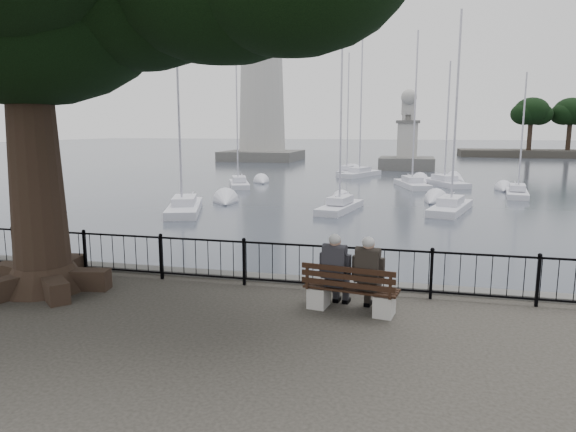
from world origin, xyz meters
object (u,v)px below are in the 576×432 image
(bench, at_px, (350,295))
(person_right, at_px, (369,277))
(person_left, at_px, (337,274))
(lion_monument, at_px, (407,150))
(lighthouse, at_px, (262,64))

(bench, relative_size, person_right, 1.24)
(person_left, xyz_separation_m, lion_monument, (0.80, 48.42, 0.47))
(person_left, height_order, lighthouse, lighthouse)
(lion_monument, bearing_deg, person_left, -90.95)
(lighthouse, distance_m, lion_monument, 25.83)
(person_left, relative_size, person_right, 1.00)
(bench, xyz_separation_m, person_left, (-0.29, 0.15, 0.36))
(bench, distance_m, person_right, 0.50)
(lighthouse, bearing_deg, person_right, -71.88)
(person_left, bearing_deg, bench, -27.57)
(person_right, relative_size, lighthouse, 0.05)
(person_left, distance_m, lion_monument, 48.43)
(bench, bearing_deg, lighthouse, 107.82)
(person_left, relative_size, lighthouse, 0.05)
(person_right, distance_m, lighthouse, 64.78)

